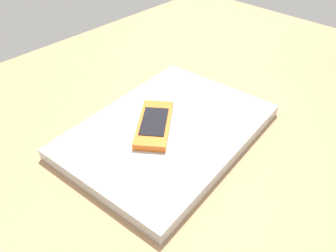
# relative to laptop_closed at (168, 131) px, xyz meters

# --- Properties ---
(desk_surface) EXTENTS (1.20, 0.80, 0.03)m
(desk_surface) POSITION_rel_laptop_closed_xyz_m (0.05, 0.06, -0.02)
(desk_surface) COLOR #9E7751
(desk_surface) RESTS_ON ground
(laptop_closed) EXTENTS (0.36, 0.27, 0.02)m
(laptop_closed) POSITION_rel_laptop_closed_xyz_m (0.00, 0.00, 0.00)
(laptop_closed) COLOR #B7BABC
(laptop_closed) RESTS_ON desk_surface
(cell_phone_on_laptop) EXTENTS (0.13, 0.11, 0.01)m
(cell_phone_on_laptop) POSITION_rel_laptop_closed_xyz_m (-0.02, 0.01, 0.02)
(cell_phone_on_laptop) COLOR orange
(cell_phone_on_laptop) RESTS_ON laptop_closed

